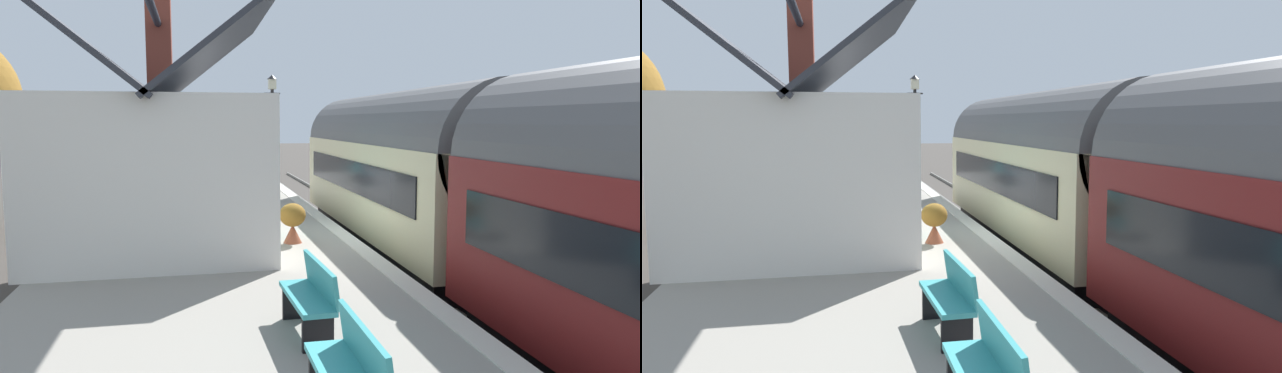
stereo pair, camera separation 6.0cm
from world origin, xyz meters
TOP-DOWN VIEW (x-y plane):
  - ground_plane at (0.00, 0.00)m, footprint 160.00×160.00m
  - platform at (0.00, 4.07)m, footprint 32.00×6.15m
  - platform_edge_coping at (0.00, 1.18)m, footprint 32.00×0.36m
  - rail_near at (0.00, -1.62)m, footprint 52.00×0.08m
  - rail_far at (0.00, -0.18)m, footprint 52.00×0.08m
  - station_building at (0.13, 5.16)m, footprint 5.82×4.57m
  - bench_near_building at (-5.57, 3.08)m, footprint 1.42×0.49m
  - bench_mid_platform at (10.55, 3.25)m, footprint 1.40×0.45m
  - bench_by_lamp at (-7.72, 3.18)m, footprint 1.40×0.43m
  - planter_corner_building at (10.68, 5.39)m, footprint 0.86×0.32m
  - planter_under_sign at (-0.37, 2.43)m, footprint 0.56×0.56m
  - lamp_post_platform at (6.09, 1.99)m, footprint 0.32×0.50m

SIDE VIEW (x-z plane):
  - ground_plane at x=0.00m, z-range 0.00..0.00m
  - rail_near at x=0.00m, z-range 0.00..0.14m
  - rail_far at x=0.00m, z-range 0.00..0.14m
  - platform at x=0.00m, z-range 0.00..0.99m
  - platform_edge_coping at x=0.00m, z-range 0.99..1.01m
  - planter_corner_building at x=10.68m, z-range 0.98..1.61m
  - bench_near_building at x=-5.57m, z-range 1.03..1.91m
  - bench_mid_platform at x=10.55m, z-range 1.03..1.91m
  - bench_by_lamp at x=-7.72m, z-range 1.03..1.91m
  - planter_under_sign at x=-0.37m, z-range 1.05..1.89m
  - station_building at x=0.13m, z-range -0.25..5.55m
  - lamp_post_platform at x=6.09m, z-range 1.76..5.77m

